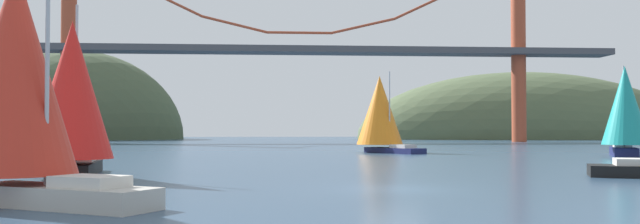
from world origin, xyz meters
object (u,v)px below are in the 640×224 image
Objects in this scene: sailboat_scarlet_sail at (19,79)px; sailboat_teal_sail at (625,109)px; sailboat_orange_sail at (380,112)px; sailboat_red_spinnaker at (72,96)px.

sailboat_scarlet_sail is 52.32m from sailboat_teal_sail.
sailboat_orange_sail is (-20.26, 12.10, 0.02)m from sailboat_teal_sail.
sailboat_teal_sail is (40.20, 33.50, 0.10)m from sailboat_scarlet_sail.
sailboat_red_spinnaker is at bearing -122.92° from sailboat_orange_sail.
sailboat_red_spinnaker is (-42.08, -21.60, -0.07)m from sailboat_teal_sail.
sailboat_scarlet_sail is at bearing -81.00° from sailboat_red_spinnaker.
sailboat_scarlet_sail is at bearing -140.19° from sailboat_teal_sail.
sailboat_scarlet_sail is 12.05m from sailboat_red_spinnaker.
sailboat_red_spinnaker reaches higher than sailboat_teal_sail.
sailboat_scarlet_sail is at bearing -113.61° from sailboat_orange_sail.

